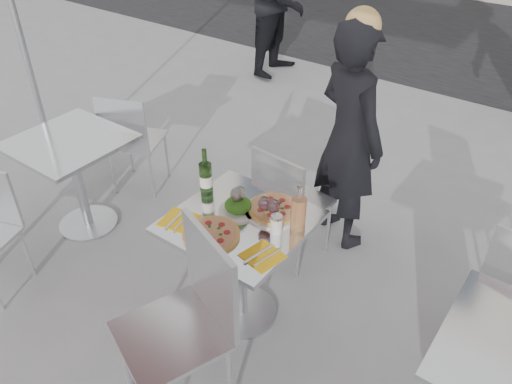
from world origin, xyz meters
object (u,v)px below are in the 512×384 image
Objects in this scene: chair_far at (287,199)px; wine_bottle at (206,177)px; salad_plate at (238,206)px; wineglass_white_a at (236,195)px; wineglass_white_b at (240,194)px; wineglass_red_b at (274,207)px; woman_diner at (349,138)px; napkin_left at (179,220)px; side_table_left at (75,166)px; wineglass_red_a at (264,204)px; sugar_shaker at (277,224)px; side_chair_lfar at (131,136)px; napkin_right at (263,256)px; pizza_near at (211,234)px; main_table at (240,249)px; carafe at (298,215)px; chair_near at (189,313)px; pizza_far at (273,209)px.

wine_bottle is (-0.25, -0.49, 0.34)m from chair_far.
wineglass_white_a is at bearing -151.72° from salad_plate.
wineglass_red_b is at bearing 2.44° from wineglass_white_b.
napkin_left is at bearing 98.45° from woman_diner.
wineglass_white_b is (0.01, 0.02, 0.00)m from wineglass_white_a.
wineglass_red_a is at bearing 2.63° from side_table_left.
sugar_shaker is 0.09m from wineglass_red_b.
side_chair_lfar is 5.57× the size of wineglass_red_b.
wine_bottle is at bearing 168.67° from napkin_right.
wineglass_white_a reaches higher than pizza_near.
wineglass_white_b is at bearing 70.98° from wineglass_white_a.
side_table_left is (-1.50, 0.00, 0.00)m from main_table.
woman_diner is 0.99m from wineglass_red_a.
carafe is (0.35, 0.29, 0.11)m from pizza_near.
woman_diner is (0.16, 0.49, 0.28)m from chair_far.
wine_bottle is (-0.26, 0.03, 0.08)m from salad_plate.
wineglass_white_b is at bearing 85.98° from salad_plate.
wine_bottle is at bearing 179.79° from wineglass_red_b.
side_chair_lfar is at bearing 5.65° from chair_far.
side_table_left is 4.76× the size of wineglass_white_a.
main_table and side_table_left have the same top height.
salad_plate reaches higher than napkin_right.
napkin_left is at bearing -178.63° from pizza_near.
sugar_shaker is at bearing 15.80° from napkin_left.
wineglass_white_a is at bearing 139.89° from main_table.
wineglass_white_a is (-0.01, -0.00, 0.07)m from salad_plate.
pizza_near is 0.35m from sugar_shaker.
napkin_left is (-0.20, -0.78, 0.22)m from chair_far.
napkin_right is (0.33, -0.21, -0.11)m from wineglass_white_a.
chair_near is 0.63m from sugar_shaker.
wineglass_red_b is (0.04, 0.65, 0.25)m from chair_near.
wineglass_red_b is (0.22, 0.01, 0.00)m from wineglass_white_b.
main_table is at bearing 78.82° from pizza_near.
napkin_right is (0.32, -0.24, -0.11)m from wineglass_white_b.
salad_plate is 1.40× the size of wineglass_white_a.
salad_plate is 1.40× the size of wineglass_white_b.
napkin_right is at bearing -23.22° from wine_bottle.
main_table is 7.01× the size of sugar_shaker.
carafe is at bearing 142.54° from side_chair_lfar.
wineglass_red_b is at bearing 9.98° from wineglass_red_a.
wineglass_white_a is (0.00, -0.52, 0.33)m from chair_far.
wineglass_white_b is at bearing -176.74° from carafe.
wineglass_white_b reaches higher than pizza_far.
wineglass_white_a is at bearing -144.31° from pizza_far.
salad_plate is 0.27m from wine_bottle.
wineglass_white_b reaches higher than sugar_shaker.
wineglass_red_a reaches higher than side_chair_lfar.
side_table_left is at bearing -177.89° from chair_near.
napkin_left is at bearing -127.86° from wineglass_white_b.
main_table is 0.84× the size of chair_far.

